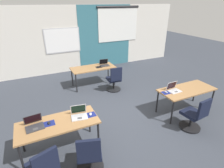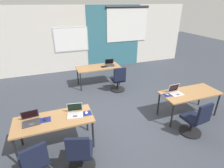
% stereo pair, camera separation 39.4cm
% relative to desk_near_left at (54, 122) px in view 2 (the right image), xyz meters
% --- Properties ---
extents(ground_plane, '(24.00, 24.00, 0.00)m').
position_rel_desk_near_left_xyz_m(ground_plane, '(1.75, 0.60, -0.66)').
color(ground_plane, '#383D47').
extents(back_wall_assembly, '(10.00, 0.27, 2.80)m').
position_rel_desk_near_left_xyz_m(back_wall_assembly, '(1.79, 4.80, 0.75)').
color(back_wall_assembly, silver).
rests_on(back_wall_assembly, ground).
extents(desk_near_left, '(1.60, 0.70, 0.72)m').
position_rel_desk_near_left_xyz_m(desk_near_left, '(0.00, 0.00, 0.00)').
color(desk_near_left, '#A37547').
rests_on(desk_near_left, ground).
extents(desk_near_right, '(1.60, 0.70, 0.72)m').
position_rel_desk_near_left_xyz_m(desk_near_right, '(3.50, 0.00, 0.00)').
color(desk_near_right, '#A37547').
rests_on(desk_near_right, ground).
extents(desk_far_center, '(1.60, 0.70, 0.72)m').
position_rel_desk_near_left_xyz_m(desk_far_center, '(1.75, 2.80, 0.00)').
color(desk_far_center, '#A37547').
rests_on(desk_far_center, ground).
extents(laptop_near_left_end, '(0.36, 0.33, 0.23)m').
position_rel_desk_near_left_xyz_m(laptop_near_left_end, '(-0.43, 0.06, 0.11)').
color(laptop_near_left_end, '#333338').
rests_on(laptop_near_left_end, desk_near_left).
extents(mousepad_near_left_end, '(0.22, 0.19, 0.00)m').
position_rel_desk_near_left_xyz_m(mousepad_near_left_end, '(-0.17, 0.04, 0.06)').
color(mousepad_near_left_end, navy).
rests_on(mousepad_near_left_end, desk_near_left).
extents(mouse_near_left_end, '(0.07, 0.11, 0.03)m').
position_rel_desk_near_left_xyz_m(mouse_near_left_end, '(-0.17, 0.04, 0.08)').
color(mouse_near_left_end, black).
rests_on(mouse_near_left_end, mousepad_near_left_end).
extents(chair_near_left_end, '(0.55, 0.60, 0.92)m').
position_rel_desk_near_left_xyz_m(chair_near_left_end, '(-0.39, -0.74, -0.28)').
color(chair_near_left_end, black).
rests_on(chair_near_left_end, ground).
extents(laptop_near_right_inner, '(0.34, 0.29, 0.23)m').
position_rel_desk_near_left_xyz_m(laptop_near_right_inner, '(3.08, 0.08, 0.11)').
color(laptop_near_right_inner, silver).
rests_on(laptop_near_right_inner, desk_near_right).
extents(mousepad_near_right_inner, '(0.22, 0.19, 0.00)m').
position_rel_desk_near_left_xyz_m(mousepad_near_right_inner, '(2.82, 0.08, 0.06)').
color(mousepad_near_right_inner, navy).
rests_on(mousepad_near_right_inner, desk_near_right).
extents(mouse_near_right_inner, '(0.08, 0.11, 0.03)m').
position_rel_desk_near_left_xyz_m(mouse_near_right_inner, '(2.82, 0.08, 0.08)').
color(mouse_near_right_inner, '#B2B2B7').
rests_on(mouse_near_right_inner, mousepad_near_right_inner).
extents(chair_near_right_inner, '(0.52, 0.56, 0.92)m').
position_rel_desk_near_left_xyz_m(chair_near_right_inner, '(3.10, -0.71, -0.28)').
color(chair_near_right_inner, black).
rests_on(chair_near_right_inner, ground).
extents(laptop_near_left_inner, '(0.37, 0.33, 0.23)m').
position_rel_desk_near_left_xyz_m(laptop_near_left_inner, '(0.45, 0.03, 0.11)').
color(laptop_near_left_inner, silver).
rests_on(laptop_near_left_inner, desk_near_left).
extents(mousepad_near_left_inner, '(0.22, 0.19, 0.00)m').
position_rel_desk_near_left_xyz_m(mousepad_near_left_inner, '(0.68, -0.03, 0.06)').
color(mousepad_near_left_inner, navy).
rests_on(mousepad_near_left_inner, desk_near_left).
extents(mouse_near_left_inner, '(0.09, 0.11, 0.03)m').
position_rel_desk_near_left_xyz_m(mouse_near_left_inner, '(0.68, -0.03, 0.08)').
color(mouse_near_left_inner, silver).
rests_on(mouse_near_left_inner, mousepad_near_left_inner).
extents(chair_near_left_inner, '(0.55, 0.60, 0.92)m').
position_rel_desk_near_left_xyz_m(chair_near_left_inner, '(0.38, -0.78, -0.28)').
color(chair_near_left_inner, black).
rests_on(chair_near_left_inner, ground).
extents(laptop_far_right, '(0.36, 0.33, 0.23)m').
position_rel_desk_near_left_xyz_m(laptop_far_right, '(2.21, 2.82, 0.11)').
color(laptop_far_right, '#333338').
rests_on(laptop_far_right, desk_far_center).
extents(mousepad_far_right, '(0.22, 0.19, 0.00)m').
position_rel_desk_near_left_xyz_m(mousepad_far_right, '(1.95, 2.73, 0.06)').
color(mousepad_far_right, black).
rests_on(mousepad_far_right, desk_far_center).
extents(mouse_far_right, '(0.08, 0.11, 0.03)m').
position_rel_desk_near_left_xyz_m(mouse_far_right, '(1.95, 2.73, 0.08)').
color(mouse_far_right, black).
rests_on(mouse_far_right, mousepad_far_right).
extents(chair_far_right, '(0.52, 0.55, 0.92)m').
position_rel_desk_near_left_xyz_m(chair_far_right, '(2.26, 2.05, -0.28)').
color(chair_far_right, black).
rests_on(chair_far_right, ground).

